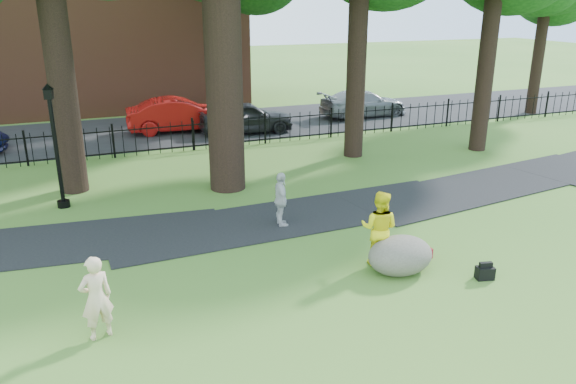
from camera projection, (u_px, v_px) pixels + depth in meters
name	position (u px, v px, depth m)	size (l,w,h in m)	color
ground	(320.00, 288.00, 11.62)	(120.00, 120.00, 0.00)	#417027
footpath	(294.00, 217.00, 15.40)	(36.00, 2.60, 0.03)	black
street	(175.00, 129.00, 25.69)	(80.00, 7.00, 0.02)	black
iron_fence	(193.00, 135.00, 21.98)	(44.00, 0.04, 1.20)	black
woman	(96.00, 298.00, 9.71)	(0.57, 0.37, 1.56)	beige
man	(379.00, 228.00, 12.42)	(0.84, 0.65, 1.73)	yellow
pedestrian	(281.00, 200.00, 14.56)	(0.86, 0.36, 1.47)	silver
boulder	(400.00, 253.00, 12.23)	(1.47, 1.11, 0.86)	#696657
lamppost	(56.00, 149.00, 15.59)	(0.35, 0.35, 3.53)	black
backpack	(485.00, 273.00, 11.98)	(0.37, 0.23, 0.28)	black
red_bag	(424.00, 253.00, 12.95)	(0.34, 0.22, 0.24)	maroon
red_sedan	(179.00, 115.00, 25.05)	(1.59, 4.56, 1.50)	#A30F0C
grey_car	(246.00, 117.00, 24.80)	(1.66, 4.14, 1.41)	black
silver_car	(363.00, 103.00, 28.31)	(1.85, 4.55, 1.32)	gray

